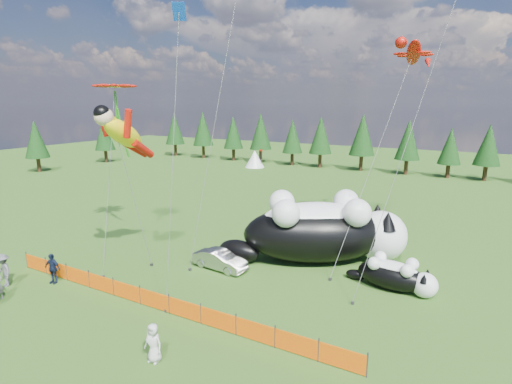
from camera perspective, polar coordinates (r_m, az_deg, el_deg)
ground at (r=24.35m, az=-9.31°, el=-13.13°), size 160.00×160.00×0.00m
safety_fence at (r=22.12m, az=-14.32°, el=-14.71°), size 22.06×0.06×1.10m
tree_line at (r=63.90m, az=16.43°, el=6.33°), size 90.00×4.00×8.00m
festival_tents at (r=57.84m, az=25.81°, el=2.35°), size 50.00×3.20×2.80m
cat_large at (r=27.22m, az=9.62°, el=-5.31°), size 11.65×8.79×4.64m
cat_small at (r=24.62m, az=19.30°, el=-11.10°), size 5.25×2.23×1.90m
car at (r=26.17m, az=-5.15°, el=-9.64°), size 3.82×1.60×1.23m
spectator_c at (r=26.92m, az=-27.07°, el=-9.69°), size 1.16×0.74×1.85m
spectator_d at (r=27.83m, az=-32.37°, el=-9.43°), size 1.38×0.89×1.98m
spectator_e at (r=18.08m, az=-14.45°, el=-20.16°), size 0.86×0.59×1.70m
superhero_kite at (r=25.63m, az=-18.42°, el=7.91°), size 4.82×5.09×10.72m
gecko_kite at (r=31.94m, az=21.59°, el=17.99°), size 4.13×12.60×17.02m
flower_kite at (r=31.06m, az=-19.53°, el=13.78°), size 5.66×7.31×13.33m
diamond_kite_c at (r=20.78m, az=-11.00°, el=22.63°), size 1.15×2.23×15.55m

